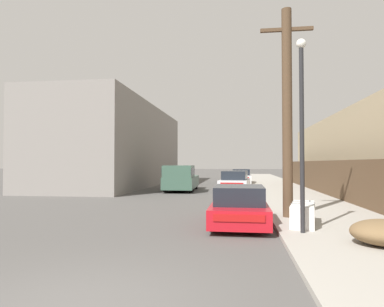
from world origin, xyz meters
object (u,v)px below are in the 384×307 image
object	(u,v)px
utility_pole	(287,110)
parked_sports_car_red	(239,207)
pickup_truck	(181,178)
discarded_fridge	(303,214)
car_parked_far	(241,177)
street_lamp	(302,121)
car_parked_mid	(235,182)

from	to	relation	value
utility_pole	parked_sports_car_red	bearing A→B (deg)	-148.18
pickup_truck	discarded_fridge	bearing A→B (deg)	112.55
car_parked_far	pickup_truck	xyz separation A→B (m)	(-4.29, -9.09, 0.25)
utility_pole	car_parked_far	bearing A→B (deg)	93.93
parked_sports_car_red	street_lamp	world-z (taller)	street_lamp
car_parked_mid	pickup_truck	xyz separation A→B (m)	(-3.78, 0.33, 0.24)
discarded_fridge	street_lamp	bearing A→B (deg)	-88.35
car_parked_mid	pickup_truck	bearing A→B (deg)	-179.98
pickup_truck	utility_pole	world-z (taller)	utility_pole
car_parked_far	street_lamp	distance (m)	23.47
parked_sports_car_red	car_parked_mid	size ratio (longest dim) A/B	0.97
pickup_truck	street_lamp	size ratio (longest dim) A/B	1.05
car_parked_far	street_lamp	world-z (taller)	street_lamp
discarded_fridge	car_parked_mid	xyz separation A→B (m)	(-2.15, 12.70, 0.22)
car_parked_mid	utility_pole	size ratio (longest dim) A/B	0.61
parked_sports_car_red	utility_pole	world-z (taller)	utility_pole
discarded_fridge	street_lamp	distance (m)	2.92
parked_sports_car_red	car_parked_mid	distance (m)	12.21
car_parked_mid	car_parked_far	distance (m)	9.43
utility_pole	discarded_fridge	bearing A→B (deg)	-81.32
parked_sports_car_red	car_parked_far	bearing A→B (deg)	89.74
pickup_truck	street_lamp	world-z (taller)	street_lamp
street_lamp	car_parked_mid	bearing A→B (deg)	97.89
car_parked_mid	parked_sports_car_red	bearing A→B (deg)	-83.81
street_lamp	discarded_fridge	bearing A→B (deg)	79.22
discarded_fridge	utility_pole	distance (m)	3.71
discarded_fridge	parked_sports_car_red	distance (m)	1.95
discarded_fridge	utility_pole	size ratio (longest dim) A/B	0.27
pickup_truck	car_parked_mid	bearing A→B (deg)	173.12
discarded_fridge	utility_pole	xyz separation A→B (m)	(-0.23, 1.52, 3.37)
street_lamp	car_parked_far	bearing A→B (deg)	93.49
parked_sports_car_red	car_parked_mid	xyz separation A→B (m)	(-0.26, 12.21, 0.10)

